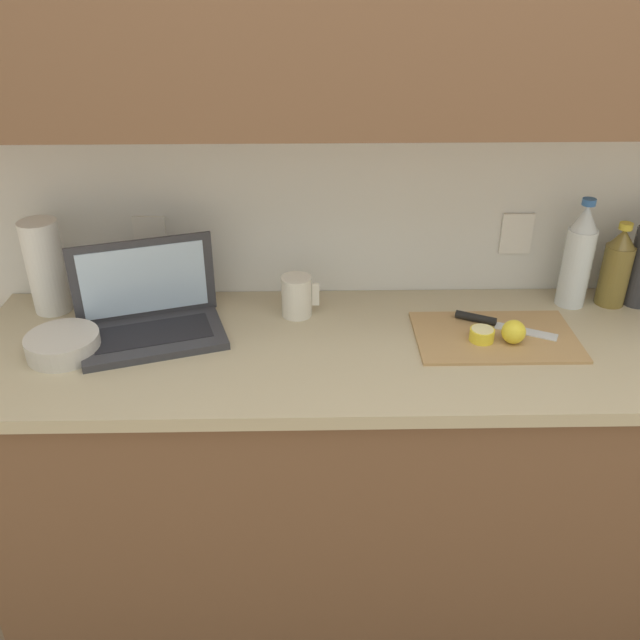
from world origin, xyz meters
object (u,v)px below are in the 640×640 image
(bowl_white, at_px, (63,345))
(bottle_oil_tall, at_px, (616,268))
(cutting_board, at_px, (495,337))
(lemon_half_cut, at_px, (482,335))
(lemon_whole_beside, at_px, (514,332))
(knife, at_px, (488,321))
(paper_towel_roll, at_px, (46,267))
(bottle_water_clear, at_px, (578,257))
(measuring_cup, at_px, (297,296))
(laptop, at_px, (150,313))

(bowl_white, bearing_deg, bottle_oil_tall, 9.44)
(cutting_board, distance_m, lemon_half_cut, 0.06)
(lemon_whole_beside, bearing_deg, bottle_oil_tall, 33.49)
(knife, distance_m, lemon_half_cut, 0.10)
(paper_towel_roll, bearing_deg, bottle_water_clear, 0.16)
(lemon_half_cut, xyz_separation_m, measuring_cup, (-0.48, 0.17, 0.03))
(paper_towel_roll, bearing_deg, measuring_cup, -3.84)
(bottle_water_clear, relative_size, measuring_cup, 2.74)
(cutting_board, height_order, lemon_half_cut, lemon_half_cut)
(bowl_white, bearing_deg, measuring_cup, 18.52)
(bottle_oil_tall, height_order, measuring_cup, bottle_oil_tall)
(cutting_board, distance_m, bowl_white, 1.11)
(bottle_oil_tall, relative_size, bowl_white, 1.34)
(laptop, distance_m, paper_towel_roll, 0.34)
(laptop, distance_m, measuring_cup, 0.40)
(lemon_half_cut, distance_m, bottle_water_clear, 0.39)
(bottle_water_clear, height_order, paper_towel_roll, bottle_water_clear)
(lemon_half_cut, bearing_deg, knife, 67.48)
(knife, height_order, bottle_water_clear, bottle_water_clear)
(lemon_half_cut, relative_size, bottle_water_clear, 0.20)
(lemon_half_cut, bearing_deg, paper_towel_roll, 169.60)
(bowl_white, relative_size, paper_towel_roll, 0.69)
(bowl_white, bearing_deg, laptop, 28.23)
(lemon_half_cut, distance_m, bottle_oil_tall, 0.48)
(measuring_cup, relative_size, paper_towel_roll, 0.44)
(cutting_board, height_order, measuring_cup, measuring_cup)
(laptop, xyz_separation_m, bottle_oil_tall, (1.28, 0.14, 0.05))
(laptop, xyz_separation_m, knife, (0.90, 0.01, -0.04))
(lemon_half_cut, bearing_deg, laptop, 174.84)
(bottle_oil_tall, bearing_deg, cutting_board, -153.16)
(measuring_cup, xyz_separation_m, bowl_white, (-0.59, -0.20, -0.03))
(laptop, height_order, knife, laptop)
(bottle_water_clear, bearing_deg, knife, -154.12)
(laptop, height_order, cutting_board, laptop)
(laptop, xyz_separation_m, bottle_water_clear, (1.17, 0.14, 0.09))
(bottle_water_clear, distance_m, paper_towel_roll, 1.47)
(measuring_cup, height_order, paper_towel_roll, paper_towel_roll)
(cutting_board, xyz_separation_m, bottle_oil_tall, (0.38, 0.19, 0.11))
(knife, bearing_deg, bottle_oil_tall, 45.02)
(lemon_half_cut, relative_size, bowl_white, 0.35)
(bowl_white, bearing_deg, lemon_half_cut, 1.53)
(cutting_board, xyz_separation_m, bottle_water_clear, (0.26, 0.19, 0.14))
(bottle_water_clear, bearing_deg, lemon_whole_beside, -135.09)
(laptop, bearing_deg, paper_towel_roll, 138.52)
(measuring_cup, relative_size, bowl_white, 0.63)
(cutting_board, xyz_separation_m, paper_towel_roll, (-1.21, 0.19, 0.13))
(laptop, height_order, paper_towel_roll, paper_towel_roll)
(cutting_board, xyz_separation_m, lemon_whole_beside, (0.03, -0.04, 0.03))
(cutting_board, xyz_separation_m, bowl_white, (-1.11, -0.06, 0.02))
(lemon_half_cut, bearing_deg, measuring_cup, 160.66)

